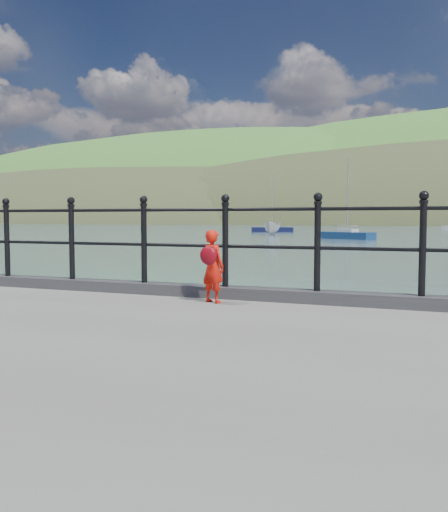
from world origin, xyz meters
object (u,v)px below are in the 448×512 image
at_px(child, 212,266).
at_px(sailboat_port, 347,236).
at_px(launch_white, 272,228).
at_px(sailboat_left, 272,230).
at_px(railing, 183,234).

height_order(child, sailboat_port, sailboat_port).
bearing_deg(sailboat_port, child, -56.40).
xyz_separation_m(launch_white, sailboat_left, (-4.62, 15.86, -0.52)).
bearing_deg(sailboat_left, sailboat_port, -80.37).
bearing_deg(sailboat_left, child, -95.69).
height_order(railing, sailboat_port, sailboat_port).
height_order(sailboat_left, sailboat_port, sailboat_left).
bearing_deg(sailboat_port, sailboat_left, 148.00).
height_order(child, sailboat_left, sailboat_left).
relative_size(railing, sailboat_left, 2.05).
bearing_deg(child, railing, -15.42).
distance_m(railing, launch_white, 59.19).
height_order(child, launch_white, child).
distance_m(launch_white, sailboat_port, 13.81).
xyz_separation_m(railing, sailboat_port, (-5.06, 48.04, -1.48)).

